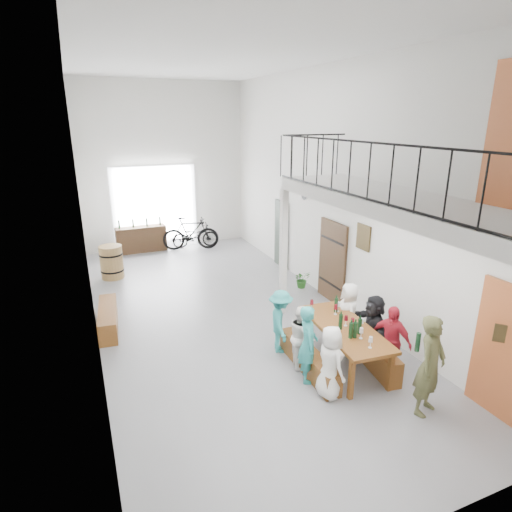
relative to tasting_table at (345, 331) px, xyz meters
name	(u,v)px	position (x,y,z in m)	size (l,w,h in m)	color
floor	(223,314)	(-1.32, 2.91, -0.71)	(12.00, 12.00, 0.00)	slate
room_walls	(219,157)	(-1.32, 2.91, 2.85)	(12.00, 12.00, 12.00)	white
gateway_portal	(155,208)	(-1.72, 8.85, 0.69)	(2.80, 0.08, 2.80)	white
right_wall_decor	(376,250)	(1.38, 1.04, 1.04)	(0.07, 8.28, 5.07)	#AD542A
balcony	(395,205)	(0.66, -0.22, 2.26)	(1.52, 5.62, 4.00)	silver
tasting_table	(345,331)	(0.00, 0.00, 0.00)	(1.04, 2.17, 0.79)	brown
bench_inner	(309,360)	(-0.66, 0.10, -0.50)	(0.29, 1.82, 0.42)	brown
bench_wall	(366,347)	(0.54, 0.05, -0.47)	(0.27, 2.08, 0.48)	brown
tableware	(347,320)	(0.01, -0.03, 0.22)	(0.49, 1.70, 0.35)	black
side_bench	(108,318)	(-3.82, 3.17, -0.47)	(0.36, 1.66, 0.47)	brown
oak_barrel	(112,262)	(-3.45, 6.34, -0.24)	(0.64, 0.64, 0.94)	olive
serving_counter	(141,239)	(-2.30, 8.56, -0.28)	(1.63, 0.45, 0.86)	#3E2816
counter_bottles	(140,223)	(-2.30, 8.56, 0.29)	(1.39, 0.10, 0.28)	black
guest_left_a	(330,362)	(-0.71, -0.66, -0.09)	(0.60, 0.39, 1.23)	white
guest_left_b	(308,344)	(-0.81, -0.12, -0.02)	(0.50, 0.33, 1.38)	teal
guest_left_c	(302,336)	(-0.69, 0.32, -0.12)	(0.57, 0.44, 1.17)	white
guest_left_d	(281,321)	(-0.82, 0.92, -0.08)	(0.81, 0.46, 1.25)	teal
guest_right_a	(390,340)	(0.59, -0.52, -0.06)	(0.76, 0.32, 1.30)	red
guest_right_b	(373,328)	(0.63, 0.01, -0.07)	(1.18, 0.38, 1.27)	black
guest_right_c	(348,314)	(0.54, 0.67, -0.07)	(0.63, 0.41, 1.28)	white
host_standing	(430,366)	(0.45, -1.57, 0.09)	(0.58, 0.38, 1.60)	#4D4E2C
potted_plant	(302,279)	(1.13, 3.62, -0.47)	(0.42, 0.36, 0.46)	#1A541D
bicycle_near	(195,236)	(-0.50, 8.36, -0.29)	(0.55, 1.57, 0.82)	black
bicycle_far	(191,233)	(-0.70, 8.14, -0.14)	(0.54, 1.90, 1.14)	black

